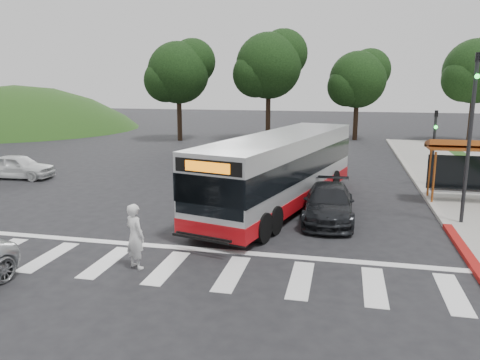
# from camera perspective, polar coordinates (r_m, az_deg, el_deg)

# --- Properties ---
(ground) EXTENTS (140.00, 140.00, 0.00)m
(ground) POSITION_cam_1_polar(r_m,az_deg,el_deg) (18.90, -3.35, -4.91)
(ground) COLOR black
(ground) RESTS_ON ground
(sidewalk_east) EXTENTS (4.00, 40.00, 0.12)m
(sidewalk_east) POSITION_cam_1_polar(r_m,az_deg,el_deg) (26.63, 25.30, -0.93)
(sidewalk_east) COLOR gray
(sidewalk_east) RESTS_ON ground
(curb_east) EXTENTS (0.30, 40.00, 0.15)m
(curb_east) POSITION_cam_1_polar(r_m,az_deg,el_deg) (26.25, 21.05, -0.71)
(curb_east) COLOR #9E9991
(curb_east) RESTS_ON ground
(curb_east_red) EXTENTS (0.32, 6.00, 0.15)m
(curb_east_red) POSITION_cam_1_polar(r_m,az_deg,el_deg) (16.78, 25.86, -8.09)
(curb_east_red) COLOR maroon
(curb_east_red) RESTS_ON ground
(hillside_nw) EXTENTS (44.00, 44.00, 10.00)m
(hillside_nw) POSITION_cam_1_polar(r_m,az_deg,el_deg) (60.36, -25.42, 5.65)
(hillside_nw) COLOR #1C3912
(hillside_nw) RESTS_ON ground
(crosswalk_ladder) EXTENTS (18.00, 2.60, 0.01)m
(crosswalk_ladder) POSITION_cam_1_polar(r_m,az_deg,el_deg) (14.43, -8.89, -10.50)
(crosswalk_ladder) COLOR silver
(crosswalk_ladder) RESTS_ON ground
(bus_shelter) EXTENTS (4.20, 1.60, 2.86)m
(bus_shelter) POSITION_cam_1_polar(r_m,az_deg,el_deg) (23.42, 26.82, 3.01)
(bus_shelter) COLOR #9D4B1A
(bus_shelter) RESTS_ON sidewalk_east
(traffic_signal_ne_tall) EXTENTS (0.18, 0.37, 6.50)m
(traffic_signal_ne_tall) POSITION_cam_1_polar(r_m,az_deg,el_deg) (19.48, 26.33, 6.02)
(traffic_signal_ne_tall) COLOR black
(traffic_signal_ne_tall) RESTS_ON ground
(traffic_signal_ne_short) EXTENTS (0.18, 0.37, 4.00)m
(traffic_signal_ne_short) POSITION_cam_1_polar(r_m,az_deg,el_deg) (26.44, 22.58, 4.55)
(traffic_signal_ne_short) COLOR black
(traffic_signal_ne_short) RESTS_ON ground
(tree_ne_a) EXTENTS (6.16, 5.74, 9.30)m
(tree_ne_a) POSITION_cam_1_polar(r_m,az_deg,el_deg) (46.77, 26.90, 11.87)
(tree_ne_a) COLOR black
(tree_ne_a) RESTS_ON parking_lot
(tree_north_a) EXTENTS (6.60, 6.15, 10.17)m
(tree_north_a) POSITION_cam_1_polar(r_m,az_deg,el_deg) (44.01, 3.64, 13.87)
(tree_north_a) COLOR black
(tree_north_a) RESTS_ON ground
(tree_north_b) EXTENTS (5.72, 5.33, 8.43)m
(tree_north_b) POSITION_cam_1_polar(r_m,az_deg,el_deg) (45.44, 14.25, 11.88)
(tree_north_b) COLOR black
(tree_north_b) RESTS_ON ground
(tree_north_c) EXTENTS (6.16, 5.74, 9.30)m
(tree_north_c) POSITION_cam_1_polar(r_m,az_deg,el_deg) (44.05, -7.41, 12.97)
(tree_north_c) COLOR black
(tree_north_c) RESTS_ON ground
(transit_bus) EXTENTS (5.74, 12.64, 3.19)m
(transit_bus) POSITION_cam_1_polar(r_m,az_deg,el_deg) (20.60, 5.04, 1.06)
(transit_bus) COLOR #B1B4B6
(transit_bus) RESTS_ON ground
(pedestrian) EXTENTS (0.86, 0.77, 1.98)m
(pedestrian) POSITION_cam_1_polar(r_m,az_deg,el_deg) (14.28, -12.67, -6.69)
(pedestrian) COLOR silver
(pedestrian) RESTS_ON ground
(dark_sedan) EXTENTS (2.06, 4.84, 1.39)m
(dark_sedan) POSITION_cam_1_polar(r_m,az_deg,el_deg) (19.05, 10.74, -2.79)
(dark_sedan) COLOR black
(dark_sedan) RESTS_ON ground
(west_car_white) EXTENTS (4.11, 1.79, 1.38)m
(west_car_white) POSITION_cam_1_polar(r_m,az_deg,el_deg) (29.57, -25.42, 1.50)
(west_car_white) COLOR silver
(west_car_white) RESTS_ON ground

